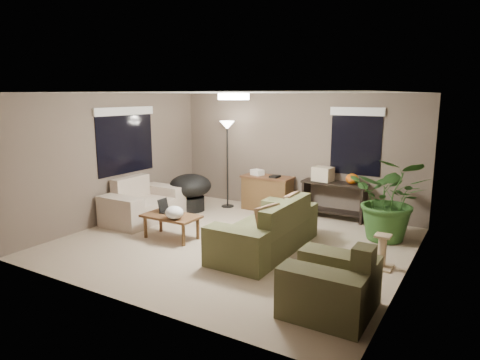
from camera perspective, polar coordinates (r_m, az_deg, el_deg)
The scene contains 20 objects.
room_shell at distance 7.03m, azimuth -0.83°, elevation 1.32°, with size 5.50×5.50×5.50m.
main_sofa at distance 6.92m, azimuth 3.71°, elevation -7.02°, with size 0.95×2.20×0.85m.
throw_pillows at distance 6.71m, azimuth 5.70°, elevation -4.47°, with size 0.34×1.38×0.47m.
loveseat at distance 8.76m, azimuth -12.86°, elevation -3.33°, with size 0.90×1.60×0.85m.
armchair at distance 5.18m, azimuth 12.11°, elevation -13.76°, with size 0.95×1.00×0.85m.
coffee_table at distance 7.54m, azimuth -9.16°, elevation -5.10°, with size 1.00×0.55×0.42m.
laptop at distance 7.69m, azimuth -9.68°, elevation -3.86°, with size 0.37×0.27×0.24m.
plastic_bag at distance 7.26m, azimuth -8.75°, elevation -4.31°, with size 0.32×0.29×0.22m, color white.
desk at distance 9.28m, azimuth 3.65°, elevation -1.74°, with size 1.10×0.50×0.75m.
desk_papers at distance 9.26m, azimuth 2.80°, elevation 0.91°, with size 0.69×0.30×0.12m.
console_table at distance 8.82m, azimuth 12.41°, elevation -2.28°, with size 1.30×0.40×0.75m.
pumpkin at distance 8.64m, azimuth 14.73°, elevation 0.15°, with size 0.25×0.25×0.21m, color orange.
cardboard_box at distance 8.81m, azimuth 11.00°, elevation 0.79°, with size 0.38×0.29×0.29m, color beige.
papasan_chair at distance 9.27m, azimuth -6.64°, elevation -1.26°, with size 1.14×1.14×0.80m.
floor_lamp at distance 9.35m, azimuth -1.71°, elevation 5.95°, with size 0.32×0.32×1.91m.
ceiling_fixture at distance 6.93m, azimuth -0.86°, elevation 11.07°, with size 0.50×0.50×0.10m, color white.
houseplant at distance 7.75m, azimuth 19.44°, elevation -3.56°, with size 1.31×1.45×1.13m, color #2D5923.
cat_scratching_post at distance 6.59m, azimuth 18.39°, elevation -9.30°, with size 0.32×0.32×0.50m.
window_left at distance 8.90m, azimuth -15.03°, elevation 6.51°, with size 0.05×1.56×1.33m.
window_back at distance 8.72m, azimuth 15.25°, elevation 6.43°, with size 1.06×0.05×1.33m.
Camera 1 is at (3.62, -5.90, 2.47)m, focal length 32.00 mm.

